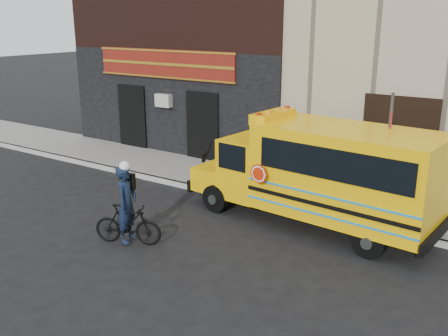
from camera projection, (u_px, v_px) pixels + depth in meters
ground at (182, 227)px, 13.26m from camera, size 120.00×120.00×0.00m
curb at (235, 197)px, 15.32m from camera, size 40.00×0.20×0.15m
sidewalk at (259, 184)px, 16.51m from camera, size 40.00×3.00×0.15m
school_bus at (323, 172)px, 12.96m from camera, size 7.06×2.75×2.92m
sign_pole at (387, 158)px, 12.55m from camera, size 0.13×0.31×3.61m
bicycle at (128, 224)px, 12.18m from camera, size 1.75×1.09×1.02m
cyclist at (127, 206)px, 12.11m from camera, size 0.65×0.81×1.93m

